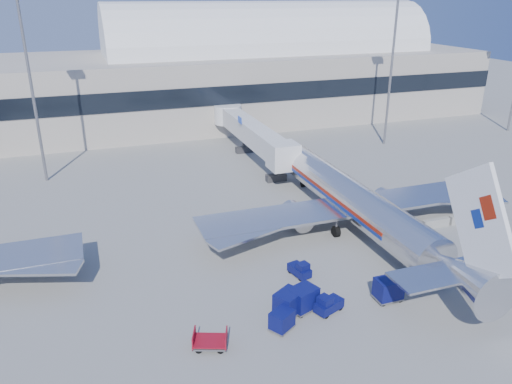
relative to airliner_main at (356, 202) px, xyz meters
name	(u,v)px	position (x,y,z in m)	size (l,w,h in m)	color
ground	(279,266)	(-10.00, -4.51, -2.93)	(260.00, 260.00, 0.00)	gray
terminal	(85,85)	(-23.60, 51.46, 4.60)	(170.00, 28.15, 21.00)	#B2AA9E
airliner_main	(356,202)	(0.00, 0.00, 0.00)	(32.00, 37.26, 12.07)	silver
jetbridge_near	(249,131)	(-2.40, 26.30, 1.00)	(4.40, 27.50, 6.25)	silver
mast_west	(27,62)	(-30.00, 25.49, 11.87)	(2.00, 1.20, 22.60)	slate
mast_east	(393,48)	(20.00, 25.49, 11.87)	(2.00, 1.20, 22.60)	slate
barrier_near	(436,223)	(8.00, -2.51, -2.48)	(3.00, 0.55, 0.90)	#9E9E96
barrier_mid	(462,219)	(11.30, -2.51, -2.48)	(3.00, 0.55, 0.90)	#9E9E96
barrier_far	(487,214)	(14.60, -2.51, -2.48)	(3.00, 0.55, 0.90)	#9E9E96
tug_lead	(328,304)	(-9.08, -11.96, -2.26)	(2.50, 1.86, 1.47)	#0A0D4B
tug_right	(425,256)	(2.34, -8.31, -2.16)	(2.88, 2.40, 1.68)	#0A0D4B
tug_left	(300,269)	(-8.97, -6.59, -2.29)	(1.52, 2.32, 1.39)	#0A0D4B
cart_train_a	(303,298)	(-10.74, -11.09, -1.93)	(2.56, 2.27, 1.88)	#0A0D4B
cart_train_b	(289,303)	(-11.98, -11.25, -1.93)	(2.65, 2.49, 1.87)	#0A0D4B
cart_train_c	(282,320)	(-13.14, -12.78, -2.13)	(2.13, 2.00, 1.50)	#0A0D4B
cart_solo_near	(388,289)	(-3.97, -12.09, -1.95)	(2.08, 1.59, 1.83)	#0A0D4B
cart_solo_far	(493,252)	(8.44, -9.82, -2.14)	(1.72, 1.35, 1.47)	#0A0D4B
cart_open_red	(211,342)	(-18.39, -12.98, -2.49)	(2.69, 2.29, 0.61)	slate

